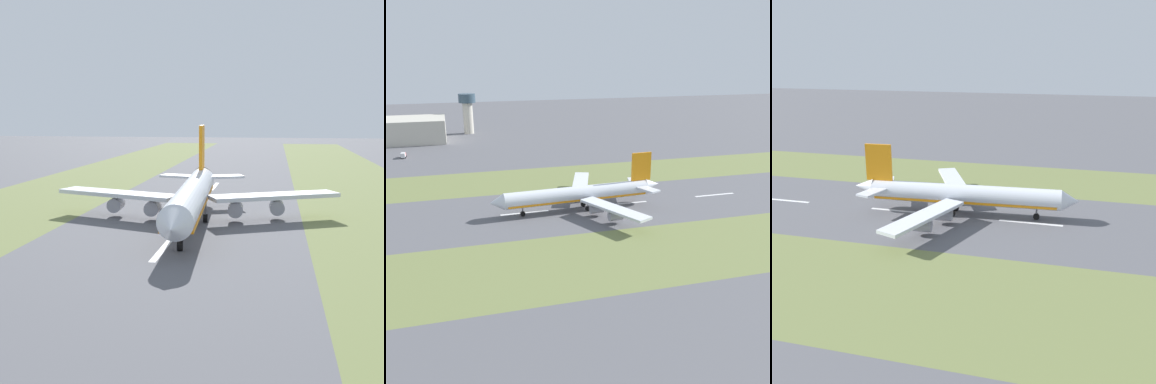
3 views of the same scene
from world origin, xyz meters
The scene contains 9 objects.
ground_plane centered at (0.00, 0.00, 0.00)m, with size 800.00×800.00×0.00m, color #56565B.
grass_median_west centered at (-45.00, 0.00, 0.00)m, with size 40.00×600.00×0.01m, color olive.
grass_median_east centered at (45.00, 0.00, 0.00)m, with size 40.00×600.00×0.01m, color olive.
centreline_dash_near centered at (0.00, -56.22, 0.01)m, with size 1.20×18.00×0.01m, color silver.
centreline_dash_mid centered at (0.00, -16.22, 0.01)m, with size 1.20×18.00×0.01m, color silver.
centreline_dash_far centered at (0.00, 23.78, 0.01)m, with size 1.20×18.00×0.01m, color silver.
airplane_main_jet centered at (-1.84, 1.88, 6.02)m, with size 64.03×67.20×20.20m.
control_tower centered at (180.46, 34.73, 17.63)m, with size 12.00×12.00×28.59m.
service_truck centered at (108.62, 74.57, 1.67)m, with size 6.07×2.72×3.10m.
Camera 2 is at (-156.11, 47.85, 57.12)m, focal length 42.00 mm.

